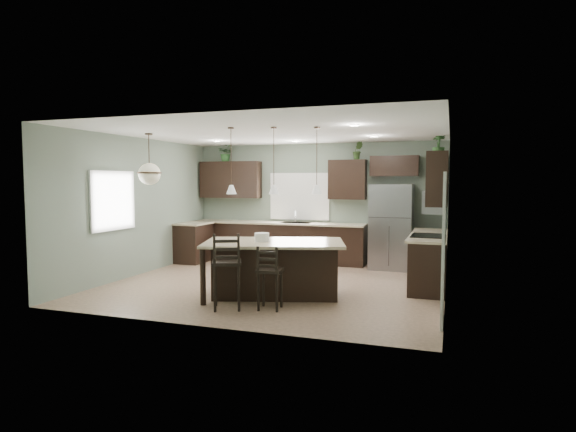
{
  "coord_description": "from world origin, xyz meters",
  "views": [
    {
      "loc": [
        3.06,
        -8.29,
        1.93
      ],
      "look_at": [
        0.1,
        0.4,
        1.25
      ],
      "focal_mm": 30.0,
      "sensor_mm": 36.0,
      "label": 1
    }
  ],
  "objects_px": {
    "refrigerator": "(391,227)",
    "bar_stool_left": "(227,271)",
    "kitchen_island": "(274,269)",
    "bar_stool_center": "(270,277)",
    "serving_dish": "(262,237)",
    "plant_back_left": "(226,153)"
  },
  "relations": [
    {
      "from": "refrigerator",
      "to": "bar_stool_left",
      "type": "relative_size",
      "value": 1.6
    },
    {
      "from": "refrigerator",
      "to": "kitchen_island",
      "type": "height_order",
      "value": "refrigerator"
    },
    {
      "from": "bar_stool_center",
      "to": "serving_dish",
      "type": "bearing_deg",
      "value": 113.95
    },
    {
      "from": "kitchen_island",
      "to": "bar_stool_left",
      "type": "xyz_separation_m",
      "value": [
        -0.4,
        -0.95,
        0.12
      ]
    },
    {
      "from": "kitchen_island",
      "to": "bar_stool_left",
      "type": "bearing_deg",
      "value": -129.47
    },
    {
      "from": "kitchen_island",
      "to": "serving_dish",
      "type": "distance_m",
      "value": 0.57
    },
    {
      "from": "serving_dish",
      "to": "bar_stool_left",
      "type": "xyz_separation_m",
      "value": [
        -0.21,
        -0.89,
        -0.42
      ]
    },
    {
      "from": "kitchen_island",
      "to": "bar_stool_left",
      "type": "height_order",
      "value": "bar_stool_left"
    },
    {
      "from": "bar_stool_left",
      "to": "plant_back_left",
      "type": "height_order",
      "value": "plant_back_left"
    },
    {
      "from": "kitchen_island",
      "to": "bar_stool_left",
      "type": "distance_m",
      "value": 1.04
    },
    {
      "from": "kitchen_island",
      "to": "bar_stool_center",
      "type": "xyz_separation_m",
      "value": [
        0.22,
        -0.77,
        0.02
      ]
    },
    {
      "from": "bar_stool_left",
      "to": "bar_stool_center",
      "type": "height_order",
      "value": "bar_stool_left"
    },
    {
      "from": "refrigerator",
      "to": "serving_dish",
      "type": "bearing_deg",
      "value": -117.83
    },
    {
      "from": "kitchen_island",
      "to": "bar_stool_center",
      "type": "distance_m",
      "value": 0.8
    },
    {
      "from": "refrigerator",
      "to": "serving_dish",
      "type": "height_order",
      "value": "refrigerator"
    },
    {
      "from": "kitchen_island",
      "to": "refrigerator",
      "type": "bearing_deg",
      "value": 47.69
    },
    {
      "from": "serving_dish",
      "to": "kitchen_island",
      "type": "bearing_deg",
      "value": 16.77
    },
    {
      "from": "plant_back_left",
      "to": "bar_stool_left",
      "type": "bearing_deg",
      "value": -63.95
    },
    {
      "from": "refrigerator",
      "to": "plant_back_left",
      "type": "bearing_deg",
      "value": 176.51
    },
    {
      "from": "refrigerator",
      "to": "plant_back_left",
      "type": "height_order",
      "value": "plant_back_left"
    },
    {
      "from": "serving_dish",
      "to": "plant_back_left",
      "type": "distance_m",
      "value": 4.53
    },
    {
      "from": "refrigerator",
      "to": "serving_dish",
      "type": "relative_size",
      "value": 7.71
    }
  ]
}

